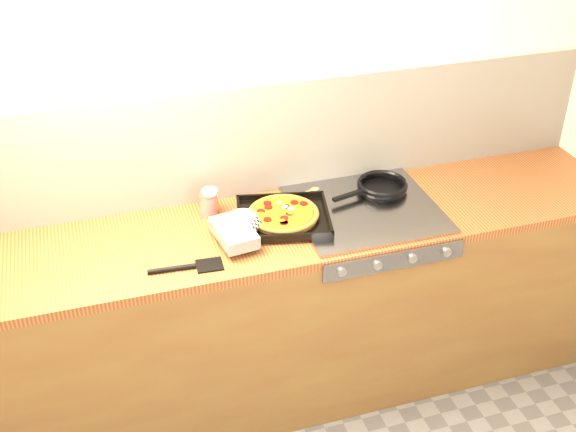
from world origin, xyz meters
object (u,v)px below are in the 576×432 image
object	(u,v)px
juice_glass	(210,201)
pizza_on_tray	(270,219)
tomato_can	(208,205)
frying_pan	(381,186)

from	to	relation	value
juice_glass	pizza_on_tray	bearing A→B (deg)	-41.55
pizza_on_tray	tomato_can	size ratio (longest dim) A/B	4.93
pizza_on_tray	frying_pan	distance (m)	0.56
pizza_on_tray	tomato_can	bearing A→B (deg)	144.08
frying_pan	pizza_on_tray	bearing A→B (deg)	-167.71
pizza_on_tray	juice_glass	xyz separation A→B (m)	(-0.21, 0.18, 0.02)
tomato_can	juice_glass	distance (m)	0.03
pizza_on_tray	juice_glass	distance (m)	0.28
tomato_can	pizza_on_tray	bearing A→B (deg)	-35.92
pizza_on_tray	frying_pan	world-z (taller)	pizza_on_tray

